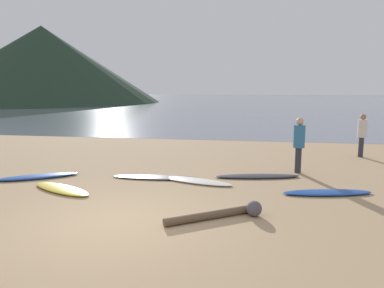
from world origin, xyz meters
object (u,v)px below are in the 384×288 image
at_px(surfboard_0, 38,176).
at_px(surfboard_4, 257,176).
at_px(surfboard_1, 62,189).
at_px(beach_rock_near, 254,208).
at_px(surfboard_3, 195,181).
at_px(surfboard_2, 156,177).
at_px(surfboard_5, 327,192).
at_px(person_0, 362,132).
at_px(driftwood_log, 211,215).
at_px(person_1, 299,141).

height_order(surfboard_0, surfboard_4, surfboard_0).
distance_m(surfboard_1, beach_rock_near, 4.90).
xyz_separation_m(surfboard_3, surfboard_4, (1.71, 0.77, 0.00)).
bearing_deg(surfboard_2, surfboard_5, -13.36).
distance_m(person_0, driftwood_log, 8.73).
bearing_deg(beach_rock_near, surfboard_5, 45.58).
distance_m(surfboard_0, person_1, 7.75).
xyz_separation_m(surfboard_5, beach_rock_near, (-1.78, -1.81, 0.12)).
height_order(surfboard_2, person_0, person_0).
bearing_deg(person_0, driftwood_log, 103.87).
relative_size(surfboard_1, driftwood_log, 1.01).
height_order(surfboard_5, person_0, person_0).
xyz_separation_m(person_0, person_1, (-2.63, -2.94, 0.05)).
xyz_separation_m(surfboard_3, surfboard_5, (3.38, -0.60, 0.00)).
bearing_deg(surfboard_0, surfboard_1, -69.85).
xyz_separation_m(surfboard_3, beach_rock_near, (1.60, -2.42, 0.12)).
bearing_deg(beach_rock_near, person_1, 71.40).
bearing_deg(surfboard_4, surfboard_0, 178.77).
bearing_deg(person_1, surfboard_2, 172.11).
bearing_deg(surfboard_4, person_1, 21.98).
relative_size(surfboard_2, driftwood_log, 1.26).
height_order(surfboard_4, beach_rock_near, beach_rock_near).
relative_size(surfboard_0, surfboard_1, 1.10).
distance_m(surfboard_3, surfboard_5, 3.43).
distance_m(surfboard_3, person_0, 7.22).
relative_size(surfboard_0, surfboard_5, 1.01).
distance_m(surfboard_4, beach_rock_near, 3.19).
relative_size(person_1, beach_rock_near, 5.33).
relative_size(person_0, beach_rock_near, 5.08).
relative_size(surfboard_4, driftwood_log, 1.23).
relative_size(surfboard_0, surfboard_4, 0.90).
height_order(surfboard_0, person_1, person_1).
relative_size(surfboard_5, beach_rock_near, 6.98).
relative_size(driftwood_log, beach_rock_near, 6.29).
bearing_deg(person_1, surfboard_1, 179.46).
bearing_deg(surfboard_1, person_0, 60.07).
distance_m(surfboard_5, beach_rock_near, 2.54).
distance_m(surfboard_5, person_0, 5.63).
bearing_deg(person_1, person_0, 22.14).
bearing_deg(surfboard_4, beach_rock_near, -103.18).
xyz_separation_m(surfboard_0, driftwood_log, (5.27, -2.40, 0.03)).
relative_size(surfboard_5, person_0, 1.37).
xyz_separation_m(surfboard_4, driftwood_log, (-0.96, -3.49, 0.04)).
bearing_deg(surfboard_2, driftwood_log, -59.98).
bearing_deg(surfboard_5, surfboard_0, 166.10).
bearing_deg(surfboard_4, surfboard_3, -166.96).
xyz_separation_m(surfboard_2, driftwood_log, (1.92, -2.93, 0.05)).
xyz_separation_m(person_0, driftwood_log, (-4.81, -7.23, -0.86)).
distance_m(surfboard_0, beach_rock_near, 6.47).
bearing_deg(beach_rock_near, surfboard_4, 87.91).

